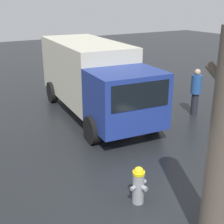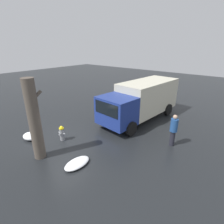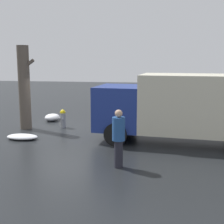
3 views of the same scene
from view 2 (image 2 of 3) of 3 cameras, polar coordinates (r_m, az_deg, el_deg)
The scene contains 7 objects.
ground_plane at distance 10.86m, azimuth -15.78°, elevation -8.74°, with size 60.00×60.00×0.00m, color black.
fire_hydrant at distance 10.64m, azimuth -16.04°, elevation -6.59°, with size 0.37×0.47×0.90m.
tree_trunk at distance 8.85m, azimuth -24.00°, elevation -2.48°, with size 0.84×0.55×3.97m.
delivery_truck at distance 13.04m, azimuth 9.72°, elevation 4.15°, with size 7.15×3.03×2.74m.
pedestrian at distance 10.06m, azimuth 19.46°, elevation -5.28°, with size 0.40×0.40×1.83m.
snow_pile_by_hydrant at distance 11.54m, azimuth -25.10°, elevation -7.15°, with size 0.77×1.00×0.37m.
snow_pile_curbside at distance 8.64m, azimuth -11.34°, elevation -16.08°, with size 1.33×0.75×0.21m.
Camera 2 is at (-5.15, -7.96, 5.29)m, focal length 28.00 mm.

